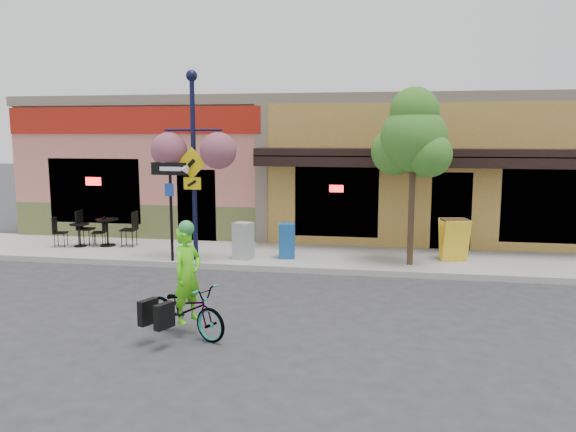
# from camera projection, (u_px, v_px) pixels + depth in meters

# --- Properties ---
(ground) EXTENTS (90.00, 90.00, 0.00)m
(ground) POSITION_uv_depth(u_px,v_px,m) (272.00, 278.00, 13.20)
(ground) COLOR #2D2D30
(ground) RESTS_ON ground
(sidewalk) EXTENTS (24.00, 3.00, 0.15)m
(sidewalk) POSITION_uv_depth(u_px,v_px,m) (287.00, 256.00, 15.13)
(sidewalk) COLOR #9E9B93
(sidewalk) RESTS_ON ground
(curb) EXTENTS (24.00, 0.12, 0.15)m
(curb) POSITION_uv_depth(u_px,v_px,m) (277.00, 269.00, 13.72)
(curb) COLOR #A8A59E
(curb) RESTS_ON ground
(building) EXTENTS (18.20, 8.20, 4.50)m
(building) POSITION_uv_depth(u_px,v_px,m) (313.00, 165.00, 20.18)
(building) COLOR #C56F61
(building) RESTS_ON ground
(bicycle) EXTENTS (1.80, 1.24, 0.89)m
(bicycle) POSITION_uv_depth(u_px,v_px,m) (186.00, 309.00, 9.35)
(bicycle) COLOR maroon
(bicycle) RESTS_ON ground
(cyclist_rider) EXTENTS (0.59, 0.69, 1.60)m
(cyclist_rider) POSITION_uv_depth(u_px,v_px,m) (188.00, 289.00, 9.29)
(cyclist_rider) COLOR #5CE718
(cyclist_rider) RESTS_ON ground
(lamp_post) EXTENTS (1.56, 0.71, 4.76)m
(lamp_post) POSITION_uv_depth(u_px,v_px,m) (194.00, 167.00, 14.05)
(lamp_post) COLOR black
(lamp_post) RESTS_ON sidewalk
(one_way_sign) EXTENTS (0.98, 0.31, 2.50)m
(one_way_sign) POSITION_uv_depth(u_px,v_px,m) (171.00, 212.00, 14.09)
(one_way_sign) COLOR black
(one_way_sign) RESTS_ON sidewalk
(cafe_set_left) EXTENTS (1.55, 1.00, 0.86)m
(cafe_set_left) POSITION_uv_depth(u_px,v_px,m) (80.00, 232.00, 16.01)
(cafe_set_left) COLOR black
(cafe_set_left) RESTS_ON sidewalk
(cafe_set_right) EXTENTS (1.76, 0.96, 1.03)m
(cafe_set_right) POSITION_uv_depth(u_px,v_px,m) (107.00, 228.00, 16.10)
(cafe_set_right) COLOR black
(cafe_set_right) RESTS_ON sidewalk
(newspaper_box_blue) EXTENTS (0.46, 0.42, 0.91)m
(newspaper_box_blue) POSITION_uv_depth(u_px,v_px,m) (287.00, 241.00, 14.53)
(newspaper_box_blue) COLOR #194E96
(newspaper_box_blue) RESTS_ON sidewalk
(newspaper_box_grey) EXTENTS (0.53, 0.50, 0.95)m
(newspaper_box_grey) POSITION_uv_depth(u_px,v_px,m) (243.00, 241.00, 14.42)
(newspaper_box_grey) COLOR #A0A0A0
(newspaper_box_grey) RESTS_ON sidewalk
(street_tree) EXTENTS (2.12, 2.12, 4.37)m
(street_tree) POSITION_uv_depth(u_px,v_px,m) (412.00, 176.00, 13.57)
(street_tree) COLOR #3D7A26
(street_tree) RESTS_ON sidewalk
(sandwich_board) EXTENTS (0.73, 0.60, 1.08)m
(sandwich_board) POSITION_uv_depth(u_px,v_px,m) (457.00, 241.00, 14.03)
(sandwich_board) COLOR yellow
(sandwich_board) RESTS_ON sidewalk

